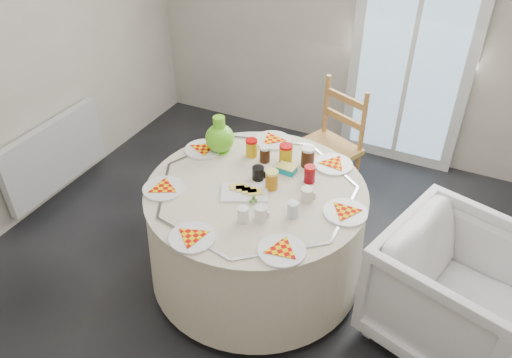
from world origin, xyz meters
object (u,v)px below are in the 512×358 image
at_px(table, 256,232).
at_px(green_pitcher, 219,132).
at_px(radiator, 55,155).
at_px(wooden_chair, 325,150).
at_px(armchair, 457,290).

xyz_separation_m(table, green_pitcher, (-0.40, 0.28, 0.49)).
xyz_separation_m(radiator, wooden_chair, (1.95, 0.88, 0.09)).
height_order(table, wooden_chair, wooden_chair).
relative_size(table, armchair, 1.69).
relative_size(radiator, wooden_chair, 1.02).
xyz_separation_m(armchair, green_pitcher, (-1.64, 0.24, 0.48)).
bearing_deg(table, wooden_chair, 83.37).
xyz_separation_m(wooden_chair, armchair, (1.12, -0.95, -0.08)).
distance_m(table, green_pitcher, 0.70).
relative_size(radiator, table, 0.72).
height_order(table, armchair, armchair).
distance_m(radiator, green_pitcher, 1.52).
bearing_deg(armchair, wooden_chair, 66.65).
distance_m(radiator, table, 1.84).
bearing_deg(radiator, table, -3.58).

